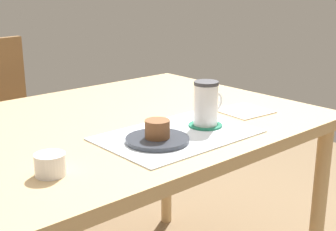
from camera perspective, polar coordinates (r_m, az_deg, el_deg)
dining_table at (r=1.50m, az=-5.31°, el=-2.93°), size 1.17×0.91×0.72m
wooden_chair at (r=2.19m, az=-19.32°, el=-1.80°), size 0.48×0.48×0.89m
placemat at (r=1.31m, az=1.16°, el=-2.39°), size 0.43×0.29×0.00m
pastry_plate at (r=1.24m, az=-1.30°, el=-2.96°), size 0.17×0.17×0.01m
pastry at (r=1.23m, az=-1.31°, el=-1.64°), size 0.07×0.07×0.05m
coffee_coaster at (r=1.38m, az=4.57°, el=-1.19°), size 0.10×0.10×0.00m
coffee_mug at (r=1.36m, az=4.70°, el=1.52°), size 0.10×0.07×0.13m
paper_napkin at (r=1.56m, az=9.27°, el=0.54°), size 0.16×0.16×0.00m
sugar_bowl at (r=1.07m, az=-14.17°, el=-5.81°), size 0.07×0.07×0.05m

